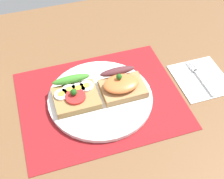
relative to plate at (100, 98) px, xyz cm
name	(u,v)px	position (x,y,z in cm)	size (l,w,h in cm)	color
ground_plane	(101,104)	(0.00, 0.00, -2.41)	(120.00, 90.00, 3.20)	brown
placemat	(100,100)	(0.00, 0.00, -0.66)	(39.20, 31.11, 0.30)	maroon
plate	(100,98)	(0.00, 0.00, 0.00)	(25.48, 25.48, 1.02)	white
sandwich_egg_tomato	(75,94)	(-5.83, 1.40, 1.87)	(10.58, 10.25, 3.92)	#9E7945
sandwich_salmon	(122,84)	(5.61, 0.54, 2.39)	(10.65, 9.28, 5.27)	#AE8150
napkin	(201,78)	(27.04, -1.11, -0.51)	(13.05, 14.08, 0.60)	white
fork	(200,76)	(26.71, -0.76, -0.05)	(1.62, 13.28, 0.32)	#B7B7BC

